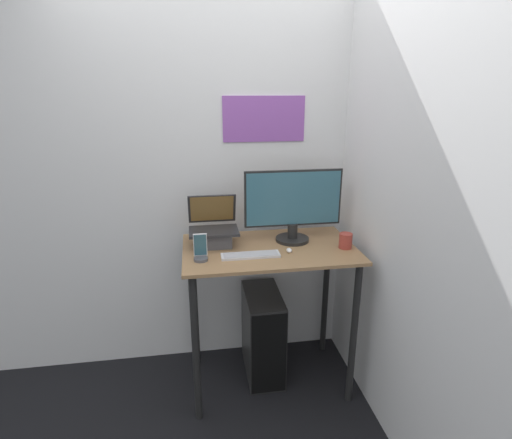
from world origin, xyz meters
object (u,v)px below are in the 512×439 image
object	(u,v)px
keyboard	(251,255)
mouse	(289,250)
monitor	(293,207)
laptop	(214,232)
computer_tower	(263,334)
cell_phone	(201,252)

from	to	relation	value
keyboard	mouse	size ratio (longest dim) A/B	6.62
monitor	keyboard	xyz separation A→B (m)	(-0.29, -0.21, -0.21)
laptop	mouse	world-z (taller)	laptop
computer_tower	mouse	bearing A→B (deg)	-55.73
cell_phone	keyboard	bearing A→B (deg)	1.31
laptop	monitor	distance (m)	0.51
monitor	cell_phone	distance (m)	0.64
laptop	monitor	world-z (taller)	monitor
laptop	monitor	xyz separation A→B (m)	(0.49, -0.01, 0.14)
cell_phone	computer_tower	size ratio (longest dim) A/B	0.27
laptop	cell_phone	world-z (taller)	laptop
keyboard	cell_phone	world-z (taller)	cell_phone
cell_phone	computer_tower	world-z (taller)	cell_phone
laptop	computer_tower	distance (m)	0.80
monitor	cell_phone	bearing A→B (deg)	-159.45
mouse	cell_phone	bearing A→B (deg)	-176.16
monitor	keyboard	bearing A→B (deg)	-144.63
laptop	mouse	distance (m)	0.47
cell_phone	computer_tower	bearing A→B (deg)	28.47
cell_phone	computer_tower	xyz separation A→B (m)	(0.39, 0.21, -0.71)
monitor	mouse	size ratio (longest dim) A/B	11.94
keyboard	computer_tower	world-z (taller)	keyboard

